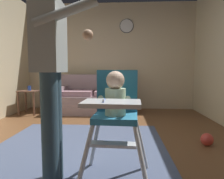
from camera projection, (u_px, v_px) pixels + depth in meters
name	position (u px, v px, depth m)	size (l,w,h in m)	color
ground	(93.00, 156.00, 2.42)	(5.72, 7.23, 0.10)	brown
wall_far	(110.00, 57.00, 5.12)	(4.92, 0.06, 2.60)	beige
area_rug	(75.00, 155.00, 2.31)	(2.13, 2.59, 0.01)	#485470
couch	(95.00, 98.00, 4.71)	(1.74, 0.86, 0.86)	gray
high_chair	(116.00, 105.00, 1.72)	(0.64, 0.75, 0.96)	silver
adult_standing	(51.00, 69.00, 1.68)	(0.53, 0.50, 1.69)	#314855
toy_ball_second	(207.00, 139.00, 2.61)	(0.16, 0.16, 0.16)	#D13D33
side_table	(29.00, 97.00, 4.51)	(0.40, 0.40, 0.52)	brown
sippy_cup	(29.00, 88.00, 4.49)	(0.07, 0.07, 0.10)	#284CB7
wall_clock	(127.00, 26.00, 4.99)	(0.34, 0.04, 0.34)	white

